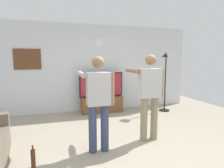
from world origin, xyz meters
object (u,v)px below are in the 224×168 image
wall_clock (99,43)px  person_standing_nearer_lamp (98,99)px  person_standing_nearer_couch (149,92)px  beverage_bottle (33,158)px  framed_picture (27,59)px  television (101,85)px  floor_lamp (166,69)px  tv_stand (102,104)px

wall_clock → person_standing_nearer_lamp: (-0.65, -2.73, -1.20)m
person_standing_nearer_couch → beverage_bottle: size_ratio=4.87×
framed_picture → television: bearing=-6.8°
framed_picture → floor_lamp: size_ratio=0.39×
framed_picture → beverage_bottle: (0.39, -2.97, -1.48)m
television → beverage_bottle: bearing=-122.0°
tv_stand → floor_lamp: size_ratio=0.68×
wall_clock → person_standing_nearer_couch: size_ratio=0.14×
wall_clock → beverage_bottle: 3.96m
framed_picture → wall_clock: bearing=-0.1°
television → wall_clock: bearing=90.0°
wall_clock → television: bearing=-90.0°
framed_picture → beverage_bottle: framed_picture is taller
wall_clock → floor_lamp: size_ratio=0.13×
floor_lamp → tv_stand: bearing=167.4°
framed_picture → person_standing_nearer_lamp: bearing=-62.3°
tv_stand → television: 0.61m
framed_picture → person_standing_nearer_lamp: (1.44, -2.74, -0.69)m
person_standing_nearer_lamp → beverage_bottle: person_standing_nearer_lamp is taller
tv_stand → beverage_bottle: 3.17m
beverage_bottle → person_standing_nearer_couch: bearing=11.3°
person_standing_nearer_lamp → tv_stand: bearing=75.1°
person_standing_nearer_lamp → person_standing_nearer_couch: bearing=10.1°
framed_picture → floor_lamp: (4.03, -0.73, -0.32)m
framed_picture → person_standing_nearer_couch: 3.64m
tv_stand → floor_lamp: 2.26m
tv_stand → person_standing_nearer_lamp: (-0.65, -2.44, 0.70)m
television → framed_picture: 2.24m
floor_lamp → person_standing_nearer_couch: bearing=-129.9°
floor_lamp → person_standing_nearer_lamp: size_ratio=1.10×
television → framed_picture: bearing=173.2°
floor_lamp → person_standing_nearer_lamp: 3.30m
tv_stand → wall_clock: bearing=90.0°
framed_picture → person_standing_nearer_couch: (2.51, -2.55, -0.66)m
floor_lamp → wall_clock: bearing=159.6°
person_standing_nearer_lamp → beverage_bottle: 1.34m
tv_stand → framed_picture: size_ratio=1.72×
wall_clock → person_standing_nearer_couch: bearing=-80.5°
person_standing_nearer_couch → floor_lamp: bearing=50.1°
television → person_standing_nearer_couch: bearing=-79.5°
framed_picture → tv_stand: bearing=-8.0°
person_standing_nearer_lamp → television: bearing=75.3°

